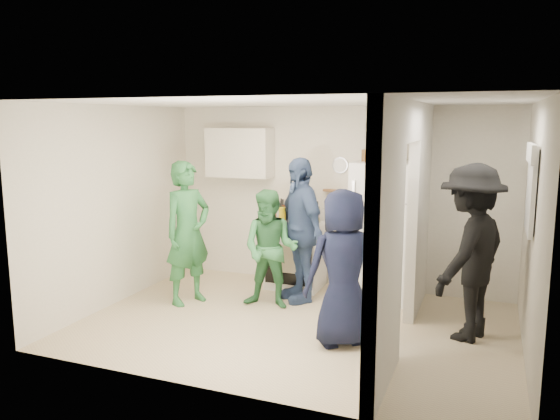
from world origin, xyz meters
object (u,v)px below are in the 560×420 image
object	(u,v)px
fridge	(382,231)
blue_bowl	(377,145)
stove	(296,255)
person_nook	(470,252)
person_green_center	(271,249)
person_navy	(343,268)
wicker_basket	(377,155)
yellow_cup_stack_top	(401,153)
person_green_left	(188,233)
person_denim	(300,230)

from	to	relation	value
fridge	blue_bowl	xyz separation A→B (m)	(-0.10, 0.05, 1.10)
stove	person_nook	distance (m)	2.58
person_green_center	person_navy	bearing A→B (deg)	-39.79
fridge	wicker_basket	xyz separation A→B (m)	(-0.10, 0.05, 0.97)
yellow_cup_stack_top	person_nook	bearing A→B (deg)	-45.06
blue_bowl	person_green_center	size ratio (longest dim) A/B	0.16
stove	person_green_left	world-z (taller)	person_green_left
stove	wicker_basket	distance (m)	1.79
stove	person_green_center	world-z (taller)	person_green_center
blue_bowl	person_green_center	world-z (taller)	blue_bowl
stove	person_nook	world-z (taller)	person_nook
wicker_basket	person_navy	size ratio (longest dim) A/B	0.21
stove	person_nook	xyz separation A→B (m)	(2.32, -1.04, 0.49)
stove	yellow_cup_stack_top	world-z (taller)	yellow_cup_stack_top
person_green_left	person_green_center	bearing A→B (deg)	-55.34
stove	fridge	size ratio (longest dim) A/B	0.50
blue_bowl	stove	bearing A→B (deg)	-178.95
stove	person_green_left	distance (m)	1.60
person_navy	person_nook	size ratio (longest dim) A/B	0.87
stove	yellow_cup_stack_top	distance (m)	2.04
person_navy	wicker_basket	bearing A→B (deg)	-127.44
stove	person_green_center	size ratio (longest dim) A/B	0.61
person_green_left	fridge	bearing A→B (deg)	-41.14
person_green_center	blue_bowl	bearing A→B (deg)	34.96
fridge	yellow_cup_stack_top	world-z (taller)	yellow_cup_stack_top
yellow_cup_stack_top	person_nook	size ratio (longest dim) A/B	0.13
fridge	person_nook	distance (m)	1.51
stove	wicker_basket	bearing A→B (deg)	1.05
fridge	wicker_basket	world-z (taller)	wicker_basket
person_green_center	person_navy	size ratio (longest dim) A/B	0.90
person_green_left	person_nook	xyz separation A→B (m)	(3.37, 0.08, 0.03)
stove	person_green_center	xyz separation A→B (m)	(-0.01, -0.90, 0.29)
wicker_basket	person_navy	distance (m)	2.00
person_green_left	person_green_center	world-z (taller)	person_green_left
fridge	wicker_basket	size ratio (longest dim) A/B	5.11
fridge	person_denim	distance (m)	1.07
stove	person_denim	xyz separation A→B (m)	(0.23, -0.50, 0.48)
wicker_basket	fridge	bearing A→B (deg)	-26.57
yellow_cup_stack_top	person_green_left	world-z (taller)	yellow_cup_stack_top
wicker_basket	person_nook	size ratio (longest dim) A/B	0.19
yellow_cup_stack_top	person_navy	distance (m)	1.93
wicker_basket	stove	bearing A→B (deg)	-178.95
person_green_left	stove	bearing A→B (deg)	-20.33
blue_bowl	person_green_left	distance (m)	2.66
stove	blue_bowl	size ratio (longest dim) A/B	3.76
blue_bowl	person_green_left	world-z (taller)	blue_bowl
person_denim	blue_bowl	bearing A→B (deg)	77.15
wicker_basket	yellow_cup_stack_top	bearing A→B (deg)	-25.11
person_green_center	person_denim	distance (m)	0.51
person_denim	person_nook	distance (m)	2.15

